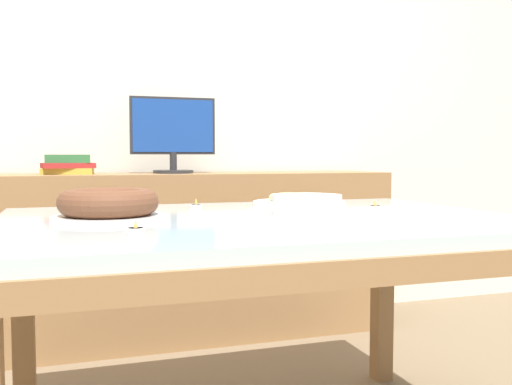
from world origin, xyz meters
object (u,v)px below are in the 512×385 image
object	(u,v)px
pastry_platter	(299,201)
tealight_near_cakes	(136,230)
computer_monitor	(173,135)
tealight_right_edge	(196,206)
book_stack	(68,165)
tealight_centre	(375,208)
plate_stack	(307,205)
cake_chocolate_round	(109,205)

from	to	relation	value
pastry_platter	tealight_near_cakes	xyz separation A→B (m)	(-0.64, -0.61, -0.01)
computer_monitor	tealight_right_edge	bearing A→B (deg)	-95.71
book_stack	pastry_platter	size ratio (longest dim) A/B	0.77
tealight_near_cakes	tealight_centre	world-z (taller)	same
book_stack	tealight_centre	distance (m)	1.54
computer_monitor	plate_stack	world-z (taller)	computer_monitor
tealight_near_cakes	tealight_right_edge	xyz separation A→B (m)	(0.26, 0.57, 0.00)
tealight_near_cakes	tealight_centre	bearing A→B (deg)	22.75
pastry_platter	tealight_right_edge	world-z (taller)	pastry_platter
pastry_platter	tealight_right_edge	size ratio (longest dim) A/B	8.27
book_stack	tealight_right_edge	xyz separation A→B (m)	(0.40, -0.98, -0.12)
computer_monitor	cake_chocolate_round	distance (m)	1.30
book_stack	plate_stack	bearing A→B (deg)	-61.68
tealight_centre	tealight_right_edge	bearing A→B (deg)	156.34
computer_monitor	tealight_centre	xyz separation A→B (m)	(0.44, -1.22, -0.27)
pastry_platter	plate_stack	world-z (taller)	plate_stack
tealight_centre	pastry_platter	bearing A→B (deg)	119.47
computer_monitor	pastry_platter	size ratio (longest dim) A/B	1.28
book_stack	tealight_near_cakes	bearing A→B (deg)	-84.76
tealight_centre	tealight_right_edge	distance (m)	0.59
book_stack	cake_chocolate_round	bearing A→B (deg)	-85.01
tealight_near_cakes	tealight_right_edge	world-z (taller)	same
computer_monitor	tealight_right_edge	size ratio (longest dim) A/B	10.60
pastry_platter	plate_stack	xyz separation A→B (m)	(-0.11, -0.32, 0.01)
book_stack	plate_stack	xyz separation A→B (m)	(0.68, -1.26, -0.11)
tealight_centre	tealight_right_edge	xyz separation A→B (m)	(-0.54, 0.24, 0.00)
computer_monitor	book_stack	bearing A→B (deg)	179.84
computer_monitor	pastry_platter	world-z (taller)	computer_monitor
book_stack	tealight_right_edge	size ratio (longest dim) A/B	6.33
cake_chocolate_round	computer_monitor	bearing A→B (deg)	71.95
cake_chocolate_round	tealight_centre	bearing A→B (deg)	-0.19
pastry_platter	tealight_near_cakes	size ratio (longest dim) A/B	8.27
computer_monitor	plate_stack	distance (m)	1.30
plate_stack	tealight_near_cakes	distance (m)	0.61
book_stack	tealight_near_cakes	xyz separation A→B (m)	(0.14, -1.55, -0.12)
cake_chocolate_round	tealight_centre	size ratio (longest dim) A/B	7.74
cake_chocolate_round	pastry_platter	world-z (taller)	cake_chocolate_round
tealight_near_cakes	tealight_right_edge	bearing A→B (deg)	65.39
book_stack	pastry_platter	xyz separation A→B (m)	(0.79, -0.94, -0.12)
cake_chocolate_round	plate_stack	xyz separation A→B (m)	(0.58, -0.05, -0.01)
pastry_platter	plate_stack	size ratio (longest dim) A/B	1.57
book_stack	tealight_near_cakes	world-z (taller)	book_stack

